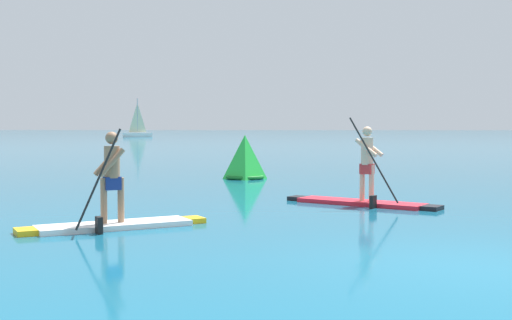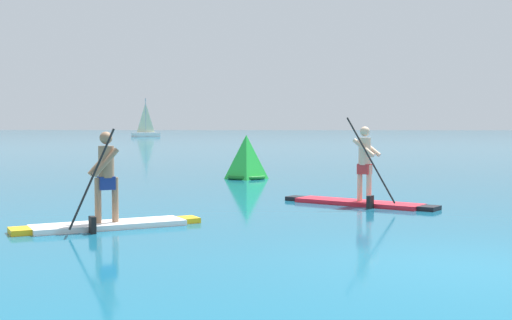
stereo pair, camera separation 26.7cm
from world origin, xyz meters
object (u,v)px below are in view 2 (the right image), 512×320
(paddleboarder_near_left, at_px, (107,209))
(sailboat_left_horizon, at_px, (146,131))
(paddleboarder_mid_center, at_px, (361,189))
(race_marker_buoy, at_px, (246,159))

(paddleboarder_near_left, height_order, sailboat_left_horizon, sailboat_left_horizon)
(paddleboarder_near_left, xyz_separation_m, sailboat_left_horizon, (-20.06, 86.41, 0.58))
(paddleboarder_near_left, xyz_separation_m, paddleboarder_mid_center, (4.54, 3.54, 0.02))
(paddleboarder_near_left, distance_m, paddleboarder_mid_center, 5.75)
(race_marker_buoy, relative_size, sailboat_left_horizon, 0.25)
(paddleboarder_mid_center, bearing_deg, race_marker_buoy, 145.35)
(paddleboarder_near_left, xyz_separation_m, race_marker_buoy, (1.45, 10.48, 0.31))
(paddleboarder_near_left, bearing_deg, paddleboarder_mid_center, -173.19)
(race_marker_buoy, height_order, sailboat_left_horizon, sailboat_left_horizon)
(paddleboarder_near_left, relative_size, paddleboarder_mid_center, 0.91)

